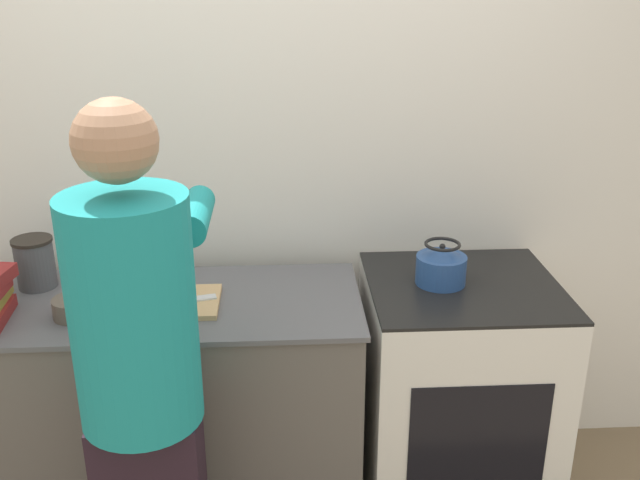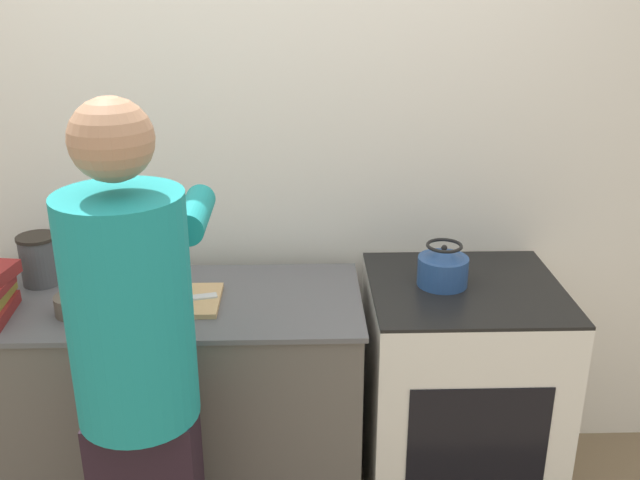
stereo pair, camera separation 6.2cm
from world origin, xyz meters
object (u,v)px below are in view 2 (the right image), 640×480
object	(u,v)px
person	(137,371)
kettle	(443,268)
oven	(457,395)
bowl_prep	(76,304)
knife	(181,299)
canister_jar	(40,260)
cutting_board	(178,301)

from	to	relation	value
person	kettle	distance (m)	1.12
oven	person	bearing A→B (deg)	-152.59
person	bowl_prep	world-z (taller)	person
knife	canister_jar	xyz separation A→B (m)	(-0.54, 0.19, 0.07)
knife	canister_jar	distance (m)	0.57
cutting_board	knife	world-z (taller)	knife
kettle	canister_jar	world-z (taller)	canister_jar
person	canister_jar	xyz separation A→B (m)	(-0.49, 0.66, 0.07)
knife	bowl_prep	distance (m)	0.34
knife	kettle	size ratio (longest dim) A/B	1.31
oven	knife	distance (m)	1.11
person	kettle	bearing A→B (deg)	30.14
kettle	canister_jar	xyz separation A→B (m)	(-1.45, 0.10, 0.01)
bowl_prep	canister_jar	bearing A→B (deg)	128.47
bowl_prep	canister_jar	size ratio (longest dim) A/B	0.77
person	bowl_prep	distance (m)	0.51
cutting_board	bowl_prep	xyz separation A→B (m)	(-0.32, -0.07, 0.02)
knife	kettle	bearing A→B (deg)	-7.76
cutting_board	canister_jar	bearing A→B (deg)	160.87
kettle	canister_jar	distance (m)	1.46
knife	kettle	distance (m)	0.93
person	kettle	size ratio (longest dim) A/B	9.40
oven	bowl_prep	size ratio (longest dim) A/B	6.41
bowl_prep	cutting_board	bearing A→B (deg)	11.60
kettle	cutting_board	bearing A→B (deg)	-175.16
kettle	bowl_prep	bearing A→B (deg)	-173.39
oven	cutting_board	world-z (taller)	oven
bowl_prep	person	bearing A→B (deg)	-55.21
knife	kettle	xyz separation A→B (m)	(0.92, 0.09, 0.07)
oven	bowl_prep	xyz separation A→B (m)	(-1.34, -0.13, 0.47)
cutting_board	canister_jar	distance (m)	0.56
cutting_board	bowl_prep	bearing A→B (deg)	-168.40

